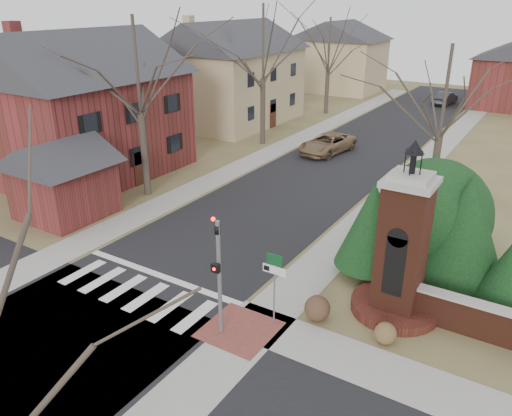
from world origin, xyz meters
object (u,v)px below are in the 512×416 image
Objects in this scene: traffic_signal_pole at (218,266)px; pickup_truck at (327,144)px; sign_post at (274,275)px; brick_gate_monument at (401,259)px; distant_car at (445,98)px.

pickup_truck is at bearing 105.18° from traffic_signal_pole.
sign_post is at bearing -61.02° from pickup_truck.
pickup_truck is (-5.90, 21.75, -1.88)m from traffic_signal_pole.
brick_gate_monument is 20.37m from pickup_truck.
traffic_signal_pole is at bearing -136.76° from brick_gate_monument.
distant_car is at bearing 91.71° from pickup_truck.
traffic_signal_pole reaches higher than sign_post.
sign_post is 0.67× the size of distant_car.
distant_car is (-2.70, 45.15, -1.91)m from traffic_signal_pole.
brick_gate_monument is at bearing -49.05° from pickup_truck.
sign_post is 0.42× the size of brick_gate_monument.
traffic_signal_pole reaches higher than distant_car.
brick_gate_monument reaches higher than traffic_signal_pole.
pickup_truck is at bearing 121.45° from brick_gate_monument.
distant_car is at bearing 93.42° from traffic_signal_pole.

